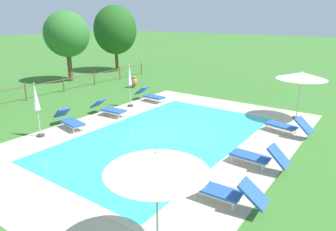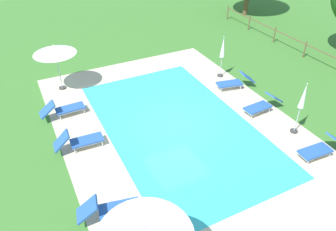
# 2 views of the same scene
# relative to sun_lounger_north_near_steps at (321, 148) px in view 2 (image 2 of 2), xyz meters

# --- Properties ---
(ground_plane) EXTENTS (160.00, 160.00, 0.00)m
(ground_plane) POSITION_rel_sun_lounger_north_near_steps_xyz_m (-4.23, -4.11, -0.37)
(ground_plane) COLOR #3D752D
(pool_deck_paving) EXTENTS (14.12, 9.91, 0.01)m
(pool_deck_paving) POSITION_rel_sun_lounger_north_near_steps_xyz_m (-4.23, -4.11, -0.37)
(pool_deck_paving) COLOR beige
(pool_deck_paving) RESTS_ON ground
(swimming_pool_water) EXTENTS (10.18, 5.97, 0.01)m
(swimming_pool_water) POSITION_rel_sun_lounger_north_near_steps_xyz_m (-4.23, -4.11, -0.37)
(swimming_pool_water) COLOR #38C6D1
(swimming_pool_water) RESTS_ON ground
(pool_coping_rim) EXTENTS (10.66, 6.45, 0.01)m
(pool_coping_rim) POSITION_rel_sun_lounger_north_near_steps_xyz_m (-4.23, -4.11, -0.36)
(pool_coping_rim) COLOR beige
(pool_coping_rim) RESTS_ON ground
(sun_lounger_north_near_steps) EXTENTS (0.70, 2.02, 0.85)m
(sun_lounger_north_near_steps) POSITION_rel_sun_lounger_north_near_steps_xyz_m (0.00, 0.00, 0.00)
(sun_lounger_north_near_steps) COLOR #2856A8
(sun_lounger_north_near_steps) RESTS_ON ground
(sun_lounger_north_mid) EXTENTS (0.98, 2.06, 0.87)m
(sun_lounger_north_mid) POSITION_rel_sun_lounger_north_near_steps_xyz_m (-0.86, -8.27, 0.00)
(sun_lounger_north_mid) COLOR #2856A8
(sun_lounger_north_mid) RESTS_ON ground
(sun_lounger_north_far) EXTENTS (0.97, 2.07, 0.84)m
(sun_lounger_north_far) POSITION_rel_sun_lounger_north_near_steps_xyz_m (-5.81, 0.12, -0.00)
(sun_lounger_north_far) COLOR #2856A8
(sun_lounger_north_far) RESTS_ON ground
(sun_lounger_north_end) EXTENTS (0.67, 2.02, 0.84)m
(sun_lounger_north_end) POSITION_rel_sun_lounger_north_near_steps_xyz_m (-7.25, -8.40, -0.00)
(sun_lounger_north_end) COLOR #2856A8
(sun_lounger_north_end) RESTS_ON ground
(sun_lounger_south_near_corner) EXTENTS (0.74, 2.05, 0.82)m
(sun_lounger_south_near_corner) POSITION_rel_sun_lounger_north_near_steps_xyz_m (-3.45, -0.01, -0.00)
(sun_lounger_south_near_corner) COLOR #2856A8
(sun_lounger_south_near_corner) RESTS_ON ground
(sun_lounger_south_mid) EXTENTS (0.69, 1.97, 0.91)m
(sun_lounger_south_mid) POSITION_rel_sun_lounger_north_near_steps_xyz_m (-4.64, -8.30, 0.01)
(sun_lounger_south_mid) COLOR #2856A8
(sun_lounger_south_mid) RESTS_ON ground
(patio_umbrella_open_foreground) EXTENTS (2.10, 2.10, 2.44)m
(patio_umbrella_open_foreground) POSITION_rel_sun_lounger_north_near_steps_xyz_m (-9.81, -7.99, 1.81)
(patio_umbrella_open_foreground) COLOR #383838
(patio_umbrella_open_foreground) RESTS_ON ground
(patio_umbrella_closed_row_west) EXTENTS (0.32, 0.32, 2.41)m
(patio_umbrella_closed_row_west) POSITION_rel_sun_lounger_north_near_steps_xyz_m (-1.57, 0.21, 1.23)
(patio_umbrella_closed_row_west) COLOR #383838
(patio_umbrella_closed_row_west) RESTS_ON ground
(patio_umbrella_closed_row_mid_west) EXTENTS (0.32, 0.32, 2.33)m
(patio_umbrella_closed_row_mid_west) POSITION_rel_sun_lounger_north_near_steps_xyz_m (-7.25, 0.23, 1.18)
(patio_umbrella_closed_row_mid_west) COLOR #383838
(patio_umbrella_closed_row_mid_west) RESTS_ON ground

